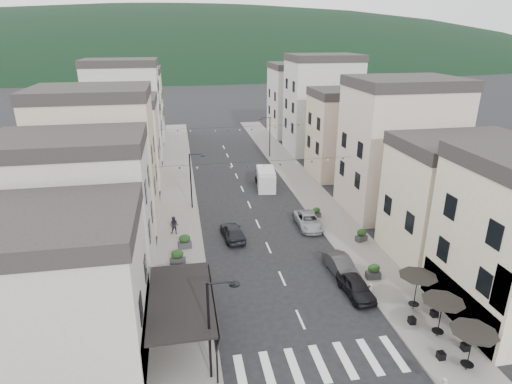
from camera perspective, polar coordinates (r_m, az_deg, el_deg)
sidewalk_left at (r=51.21m, az=-10.33°, el=0.32°), size 4.00×76.00×0.12m
sidewalk_right at (r=53.21m, az=6.01°, el=1.33°), size 4.00×76.00×0.12m
hill_backdrop at (r=316.71m, az=-9.53°, el=17.13°), size 640.00×360.00×70.00m
boutique_building at (r=26.49m, az=-28.15°, el=-12.77°), size 12.00×8.00×8.00m
boutique_awning at (r=25.57m, az=-9.44°, el=-13.95°), size 3.77×7.50×3.28m
buildings_row_left at (r=55.60m, az=-18.09°, el=7.76°), size 10.20×54.16×14.00m
buildings_row_right at (r=58.04m, az=11.70°, el=9.05°), size 10.20×54.16×14.50m
cafe_terrace at (r=28.35m, az=23.60°, el=-13.64°), size 2.50×8.10×2.53m
streetlamp_left_near at (r=22.82m, az=-5.58°, el=-16.71°), size 1.70×0.56×6.00m
streetlamp_left_far at (r=44.36m, az=-8.37°, el=2.23°), size 1.70×0.56×6.00m
streetlamp_right_far at (r=63.02m, az=1.61°, el=7.92°), size 1.70×0.56×6.00m
bollards at (r=28.43m, az=6.25°, el=-16.45°), size 11.66×10.26×0.60m
bunting_near at (r=40.55m, az=-0.01°, el=3.60°), size 19.00×0.28×0.62m
bunting_far at (r=55.86m, az=-3.00°, el=8.31°), size 19.00×0.28×0.62m
parked_car_a at (r=31.59m, az=13.20°, el=-12.18°), size 1.85×4.11×1.37m
parked_car_b at (r=33.85m, az=11.28°, el=-9.63°), size 1.80×4.27×1.37m
parked_car_c at (r=41.02m, az=6.99°, el=-3.83°), size 2.30×4.73×1.29m
parked_car_d at (r=51.43m, az=1.16°, el=1.52°), size 2.29×4.99×1.42m
parked_car_e at (r=38.47m, az=-3.11°, el=-5.31°), size 2.11×4.33×1.42m
delivery_van at (r=50.83m, az=1.32°, el=1.86°), size 2.66×5.27×2.42m
pedestrian_a at (r=31.25m, az=-9.88°, el=-11.60°), size 0.77×0.67×1.77m
pedestrian_b at (r=39.74m, az=-10.85°, el=-4.39°), size 0.98×0.87×1.69m
planter_la at (r=34.87m, az=-10.42°, el=-8.54°), size 1.26×0.97×1.25m
planter_lb at (r=37.19m, az=-9.48°, el=-6.53°), size 1.18×0.74×1.25m
planter_ra at (r=33.66m, az=15.39°, el=-10.17°), size 1.11×0.67×1.19m
planter_rb at (r=39.02m, az=13.90°, el=-5.61°), size 1.16×0.90×1.14m
planter_rc at (r=43.10m, az=8.03°, el=-2.70°), size 0.96×0.62×1.01m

